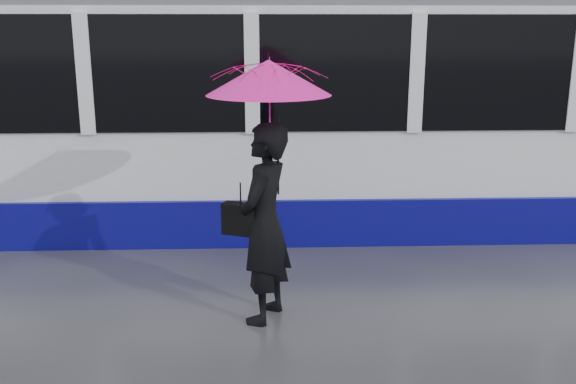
{
  "coord_description": "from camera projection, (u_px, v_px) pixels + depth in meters",
  "views": [
    {
      "loc": [
        -0.06,
        -6.57,
        2.78
      ],
      "look_at": [
        0.19,
        -0.15,
        1.1
      ],
      "focal_mm": 40.0,
      "sensor_mm": 36.0,
      "label": 1
    }
  ],
  "objects": [
    {
      "name": "handbag",
      "position": [
        241.0,
        219.0,
        6.03
      ],
      "size": [
        0.37,
        0.27,
        0.48
      ],
      "rotation": [
        0.0,
        0.0,
        -0.39
      ],
      "color": "black",
      "rests_on": "ground"
    },
    {
      "name": "tram",
      "position": [
        147.0,
        109.0,
        8.99
      ],
      "size": [
        26.0,
        2.56,
        3.35
      ],
      "color": "white",
      "rests_on": "ground"
    },
    {
      "name": "rails",
      "position": [
        268.0,
        218.0,
        9.47
      ],
      "size": [
        34.0,
        1.51,
        0.02
      ],
      "color": "#3F3D38",
      "rests_on": "ground"
    },
    {
      "name": "ground",
      "position": [
        270.0,
        285.0,
        7.05
      ],
      "size": [
        90.0,
        90.0,
        0.0
      ],
      "primitive_type": "plane",
      "color": "#2F2F34",
      "rests_on": "ground"
    },
    {
      "name": "umbrella",
      "position": [
        269.0,
        102.0,
        5.74
      ],
      "size": [
        1.47,
        1.47,
        1.3
      ],
      "rotation": [
        0.0,
        0.0,
        -0.39
      ],
      "color": "#DA1264",
      "rests_on": "ground"
    },
    {
      "name": "woman",
      "position": [
        264.0,
        224.0,
        6.03
      ],
      "size": [
        0.69,
        0.82,
        1.92
      ],
      "primitive_type": "imported",
      "rotation": [
        0.0,
        0.0,
        -1.96
      ],
      "color": "black",
      "rests_on": "ground"
    }
  ]
}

